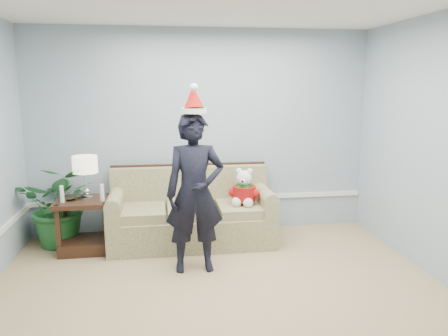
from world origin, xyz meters
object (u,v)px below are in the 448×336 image
houseplant (61,205)px  man (195,193)px  sofa (192,216)px  teddy_bear (244,191)px  side_table (86,231)px  table_lamp (85,166)px

houseplant → man: man is taller
sofa → houseplant: houseplant is taller
sofa → teddy_bear: (0.66, -0.13, 0.33)m
side_table → houseplant: bearing=142.0°
man → side_table: bearing=148.9°
teddy_bear → table_lamp: bearing=-159.7°
teddy_bear → man: bearing=-111.7°
sofa → side_table: (-1.28, -0.14, -0.09)m
sofa → teddy_bear: size_ratio=4.33×
man → sofa: bearing=87.6°
houseplant → teddy_bear: 2.28m
side_table → man: 1.58m
side_table → man: man is taller
sofa → houseplant: 1.62m
sofa → teddy_bear: teddy_bear is taller
houseplant → man: size_ratio=0.60×
side_table → teddy_bear: bearing=0.2°
table_lamp → teddy_bear: size_ratio=1.10×
side_table → teddy_bear: size_ratio=1.43×
sofa → man: (-0.02, -0.86, 0.51)m
man → table_lamp: bearing=147.3°
houseplant → teddy_bear: houseplant is taller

